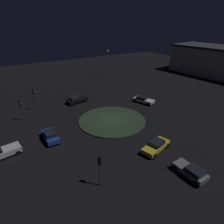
# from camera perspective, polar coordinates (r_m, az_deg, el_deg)

# --- Properties ---
(ground_plane) EXTENTS (116.34, 116.34, 0.00)m
(ground_plane) POSITION_cam_1_polar(r_m,az_deg,el_deg) (34.90, 0.00, -2.53)
(ground_plane) COLOR black
(roundabout_island) EXTENTS (11.65, 11.65, 0.18)m
(roundabout_island) POSITION_cam_1_polar(r_m,az_deg,el_deg) (34.86, 0.00, -2.40)
(roundabout_island) COLOR #263823
(roundabout_island) RESTS_ON ground_plane
(car_blue) EXTENTS (1.95, 3.96, 1.53)m
(car_blue) POSITION_cam_1_polar(r_m,az_deg,el_deg) (30.56, -17.29, -6.50)
(car_blue) COLOR #1E38A5
(car_blue) RESTS_ON ground_plane
(car_silver) EXTENTS (4.63, 2.52, 1.46)m
(car_silver) POSITION_cam_1_polar(r_m,az_deg,el_deg) (29.63, -29.27, -10.05)
(car_silver) COLOR silver
(car_silver) RESTS_ON ground_plane
(car_grey) EXTENTS (2.02, 3.88, 1.35)m
(car_grey) POSITION_cam_1_polar(r_m,az_deg,el_deg) (24.99, 21.75, -15.48)
(car_grey) COLOR slate
(car_grey) RESTS_ON ground_plane
(car_yellow) EXTENTS (4.83, 2.94, 1.43)m
(car_yellow) POSITION_cam_1_polar(r_m,az_deg,el_deg) (27.84, 12.52, -9.39)
(car_yellow) COLOR gold
(car_yellow) RESTS_ON ground_plane
(car_white) EXTENTS (3.18, 4.72, 1.32)m
(car_white) POSITION_cam_1_polar(r_m,az_deg,el_deg) (42.60, 9.00, 3.53)
(car_white) COLOR white
(car_white) RESTS_ON ground_plane
(car_black) EXTENTS (4.65, 2.54, 1.42)m
(car_black) POSITION_cam_1_polar(r_m,az_deg,el_deg) (42.68, -10.08, 3.56)
(car_black) COLOR black
(car_black) RESTS_ON ground_plane
(traffic_light_northwest) EXTENTS (0.40, 0.37, 3.71)m
(traffic_light_northwest) POSITION_cam_1_polar(r_m,az_deg,el_deg) (37.30, -24.72, 1.43)
(traffic_light_northwest) COLOR #2D2D2D
(traffic_light_northwest) RESTS_ON ground_plane
(traffic_light_northwest_near) EXTENTS (0.38, 0.39, 4.24)m
(traffic_light_northwest_near) POSITION_cam_1_polar(r_m,az_deg,el_deg) (40.70, -21.39, 4.48)
(traffic_light_northwest_near) COLOR #2D2D2D
(traffic_light_northwest_near) RESTS_ON ground_plane
(traffic_light_southwest) EXTENTS (0.37, 0.39, 3.78)m
(traffic_light_southwest) POSITION_cam_1_polar(r_m,az_deg,el_deg) (21.05, -3.63, -15.01)
(traffic_light_southwest) COLOR #2D2D2D
(traffic_light_southwest) RESTS_ON ground_plane
(streetlamp_northeast) EXTENTS (0.53, 0.53, 8.22)m
(streetlamp_northeast) POSITION_cam_1_polar(r_m,az_deg,el_deg) (58.65, -1.19, 14.63)
(streetlamp_northeast) COLOR #4C4C51
(streetlamp_northeast) RESTS_ON ground_plane
(store_building) EXTENTS (14.89, 30.75, 8.65)m
(store_building) POSITION_cam_1_polar(r_m,az_deg,el_deg) (70.15, 29.17, 12.41)
(store_building) COLOR #B7B299
(store_building) RESTS_ON ground_plane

